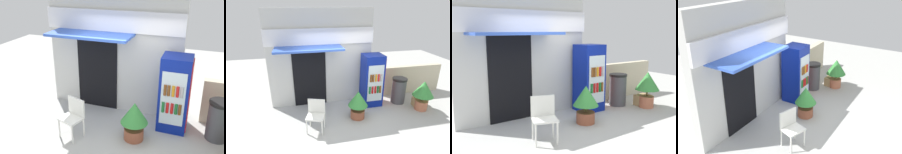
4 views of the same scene
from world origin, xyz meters
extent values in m
plane|color=#B2B2AD|center=(0.00, 0.00, 0.00)|extent=(16.00, 16.00, 0.00)
cube|color=silver|center=(-0.52, 1.60, 1.59)|extent=(3.43, 0.26, 3.19)
cube|color=white|center=(-0.52, 1.43, 2.34)|extent=(3.43, 0.08, 0.50)
cube|color=blue|center=(-0.93, 1.06, 2.06)|extent=(1.99, 0.82, 0.06)
cube|color=black|center=(-0.93, 1.45, 1.01)|extent=(1.08, 0.03, 2.01)
cube|color=navy|center=(1.11, 1.06, 0.88)|extent=(0.64, 0.61, 1.77)
cube|color=silver|center=(1.11, 0.74, 0.88)|extent=(0.52, 0.02, 1.24)
cube|color=red|center=(1.44, 1.06, 0.88)|extent=(0.02, 0.55, 1.59)
cylinder|color=#196B2D|center=(0.93, 0.73, 0.68)|extent=(0.06, 0.06, 0.24)
cylinder|color=red|center=(1.02, 0.73, 0.68)|extent=(0.06, 0.06, 0.24)
cylinder|color=red|center=(1.12, 0.73, 0.68)|extent=(0.06, 0.06, 0.24)
cylinder|color=#196B2D|center=(1.20, 0.73, 0.68)|extent=(0.06, 0.06, 0.24)
cylinder|color=brown|center=(1.28, 0.73, 0.68)|extent=(0.06, 0.06, 0.24)
cylinder|color=brown|center=(0.94, 0.73, 1.09)|extent=(0.06, 0.06, 0.24)
cylinder|color=brown|center=(1.02, 0.73, 1.09)|extent=(0.06, 0.06, 0.24)
cylinder|color=orange|center=(1.11, 0.73, 1.09)|extent=(0.06, 0.06, 0.24)
cylinder|color=red|center=(1.20, 0.73, 1.09)|extent=(0.06, 0.06, 0.24)
cylinder|color=#B2B2B7|center=(1.29, 0.73, 1.09)|extent=(0.06, 0.06, 0.24)
cylinder|color=white|center=(-1.18, -0.17, 0.22)|extent=(0.04, 0.04, 0.44)
cylinder|color=white|center=(-0.78, -0.30, 0.22)|extent=(0.04, 0.04, 0.44)
cylinder|color=white|center=(-1.07, 0.16, 0.22)|extent=(0.04, 0.04, 0.44)
cylinder|color=white|center=(-0.67, 0.03, 0.22)|extent=(0.04, 0.04, 0.44)
cube|color=white|center=(-0.92, -0.07, 0.46)|extent=(0.57, 0.53, 0.04)
cube|color=white|center=(-0.87, 0.10, 0.68)|extent=(0.46, 0.19, 0.41)
cylinder|color=#995138|center=(0.40, 0.31, 0.13)|extent=(0.43, 0.43, 0.27)
cylinder|color=brown|center=(0.40, 0.31, 0.34)|extent=(0.05, 0.05, 0.16)
cone|color=#388C3D|center=(0.40, 0.31, 0.65)|extent=(0.59, 0.59, 0.46)
cylinder|color=#BC6B4C|center=(2.60, 0.32, 0.16)|extent=(0.39, 0.39, 0.32)
cylinder|color=brown|center=(2.60, 0.32, 0.41)|extent=(0.05, 0.05, 0.19)
cone|color=#388C3D|center=(2.60, 0.32, 0.75)|extent=(0.66, 0.66, 0.50)
cylinder|color=#47474C|center=(2.10, 0.95, 0.42)|extent=(0.48, 0.48, 0.85)
cylinder|color=black|center=(2.10, 0.95, 0.88)|extent=(0.50, 0.50, 0.06)
cube|color=beige|center=(2.94, 1.63, 0.55)|extent=(2.46, 0.22, 1.09)
cube|color=tan|center=(2.68, 0.51, 0.15)|extent=(0.45, 0.36, 0.31)
camera|label=1|loc=(1.58, -4.35, 3.44)|focal=41.65mm
camera|label=2|loc=(-1.25, -4.35, 3.27)|focal=29.76mm
camera|label=3|loc=(-3.32, -4.17, 2.14)|focal=41.84mm
camera|label=4|loc=(-5.16, -2.59, 3.91)|focal=41.17mm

